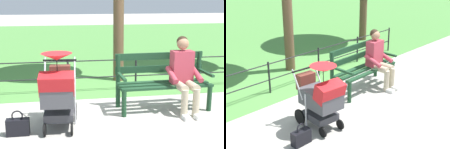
# 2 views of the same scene
# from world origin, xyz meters

# --- Properties ---
(ground_plane) EXTENTS (60.00, 60.00, 0.00)m
(ground_plane) POSITION_xyz_m (0.00, 0.00, 0.00)
(ground_plane) COLOR #ADA89E
(park_bench) EXTENTS (1.61, 0.63, 0.96)m
(park_bench) POSITION_xyz_m (-0.88, -0.12, 0.53)
(park_bench) COLOR #193D23
(park_bench) RESTS_ON ground
(person_on_bench) EXTENTS (0.54, 0.74, 1.28)m
(person_on_bench) POSITION_xyz_m (-1.19, 0.11, 0.68)
(person_on_bench) COLOR tan
(person_on_bench) RESTS_ON ground
(stroller) EXTENTS (0.57, 0.92, 1.15)m
(stroller) POSITION_xyz_m (0.90, 0.52, 0.59)
(stroller) COLOR black
(stroller) RESTS_ON ground
(handbag) EXTENTS (0.32, 0.14, 0.37)m
(handbag) POSITION_xyz_m (1.49, 0.68, 0.13)
(handbag) COLOR black
(handbag) RESTS_ON ground
(park_fence) EXTENTS (7.08, 0.04, 0.70)m
(park_fence) POSITION_xyz_m (0.00, -1.30, 0.42)
(park_fence) COLOR black
(park_fence) RESTS_ON ground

